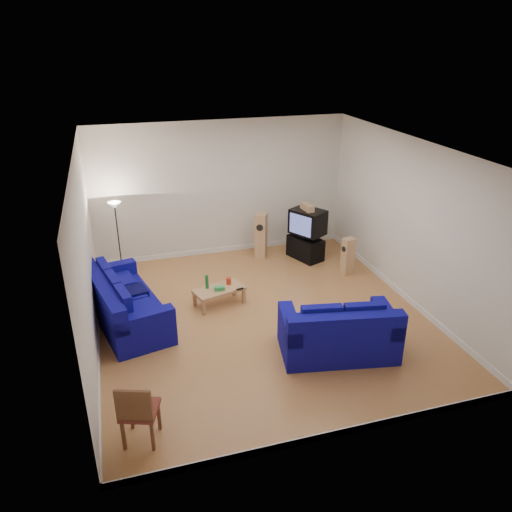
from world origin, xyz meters
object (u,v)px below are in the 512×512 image
object	(u,v)px
sofa_three_seat	(123,306)
television	(308,222)
coffee_table	(219,291)
tv_stand	(305,248)
sofa_loveseat	(339,335)

from	to	relation	value
sofa_three_seat	television	world-z (taller)	television
sofa_three_seat	coffee_table	size ratio (longest dim) A/B	2.38
coffee_table	television	size ratio (longest dim) A/B	1.16
tv_stand	sofa_three_seat	bearing A→B (deg)	-89.17
coffee_table	sofa_three_seat	bearing A→B (deg)	-175.74
sofa_loveseat	television	distance (m)	3.99
sofa_three_seat	television	size ratio (longest dim) A/B	2.76
sofa_loveseat	coffee_table	world-z (taller)	sofa_loveseat
coffee_table	tv_stand	size ratio (longest dim) A/B	1.27
sofa_loveseat	coffee_table	size ratio (longest dim) A/B	1.89
sofa_loveseat	television	xyz separation A→B (m)	(0.97, 3.83, 0.55)
television	coffee_table	bearing A→B (deg)	-87.77
sofa_three_seat	tv_stand	world-z (taller)	sofa_three_seat
television	sofa_three_seat	bearing A→B (deg)	-98.68
sofa_loveseat	coffee_table	bearing A→B (deg)	135.53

